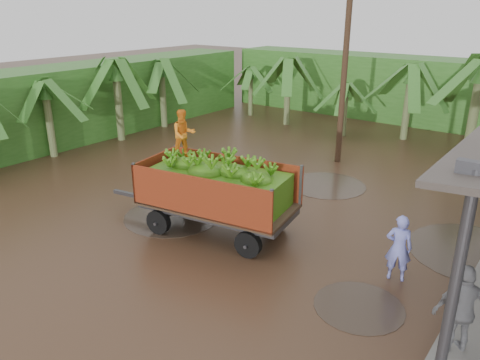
# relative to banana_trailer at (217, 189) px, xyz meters

# --- Properties ---
(ground) EXTENTS (100.00, 100.00, 0.00)m
(ground) POSITION_rel_banana_trailer_xyz_m (1.66, 1.68, -1.35)
(ground) COLOR black
(ground) RESTS_ON ground
(hedge_north) EXTENTS (22.00, 3.00, 3.60)m
(hedge_north) POSITION_rel_banana_trailer_xyz_m (-0.34, 17.68, 0.45)
(hedge_north) COLOR #2D661E
(hedge_north) RESTS_ON ground
(hedge_west) EXTENTS (3.00, 18.00, 3.60)m
(hedge_west) POSITION_rel_banana_trailer_xyz_m (-12.34, 5.68, 0.45)
(hedge_west) COLOR #2D661E
(hedge_west) RESTS_ON ground
(banana_trailer) EXTENTS (6.30, 2.87, 3.53)m
(banana_trailer) POSITION_rel_banana_trailer_xyz_m (0.00, 0.00, 0.00)
(banana_trailer) COLOR #B73A1A
(banana_trailer) RESTS_ON ground
(man_blue) EXTENTS (0.72, 0.58, 1.71)m
(man_blue) POSITION_rel_banana_trailer_xyz_m (5.16, 0.67, -0.49)
(man_blue) COLOR #7A81E0
(man_blue) RESTS_ON ground
(man_grey) EXTENTS (1.17, 1.05, 1.91)m
(man_grey) POSITION_rel_banana_trailer_xyz_m (7.02, -1.18, -0.40)
(man_grey) COLOR gray
(man_grey) RESTS_ON ground
(utility_pole) EXTENTS (1.20, 0.24, 8.58)m
(utility_pole) POSITION_rel_banana_trailer_xyz_m (-0.14, 8.24, 3.00)
(utility_pole) COLOR #47301E
(utility_pole) RESTS_ON ground
(banana_plants) EXTENTS (24.49, 21.29, 4.44)m
(banana_plants) POSITION_rel_banana_trailer_xyz_m (-3.20, 8.16, 0.53)
(banana_plants) COLOR #2D661E
(banana_plants) RESTS_ON ground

